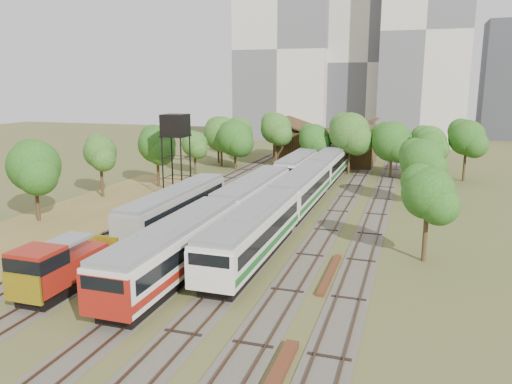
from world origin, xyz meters
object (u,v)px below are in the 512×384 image
(railcar_red_set, at_px, (222,218))
(shunter_locomotive, at_px, (58,269))
(railcar_green_set, at_px, (303,189))
(water_tower, at_px, (175,127))

(railcar_red_set, distance_m, shunter_locomotive, 14.76)
(railcar_green_set, distance_m, shunter_locomotive, 29.04)
(railcar_red_set, distance_m, railcar_green_set, 14.35)
(railcar_green_set, distance_m, water_tower, 16.80)
(railcar_red_set, bearing_deg, water_tower, 128.26)
(railcar_green_set, xyz_separation_m, shunter_locomotive, (-10.00, -27.26, -0.41))
(railcar_red_set, relative_size, railcar_green_set, 0.66)
(shunter_locomotive, height_order, water_tower, water_tower)
(railcar_red_set, xyz_separation_m, shunter_locomotive, (-6.00, -13.48, -0.38))
(water_tower, bearing_deg, shunter_locomotive, -78.77)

